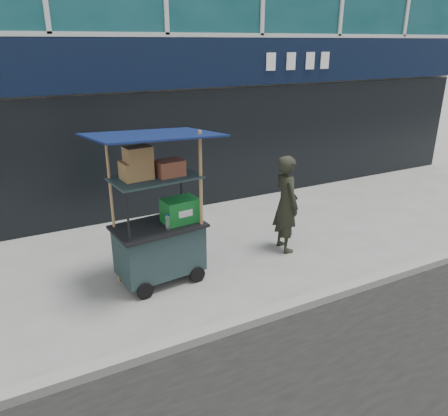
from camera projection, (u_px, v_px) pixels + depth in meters
ground at (281, 304)px, 5.85m from camera, size 80.00×80.00×0.00m
curb at (290, 307)px, 5.66m from camera, size 80.00×0.18×0.12m
vendor_cart at (160, 230)px, 6.18m from camera, size 1.77×1.33×2.24m
vendor_man at (286, 204)px, 7.11m from camera, size 0.45×0.63×1.62m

